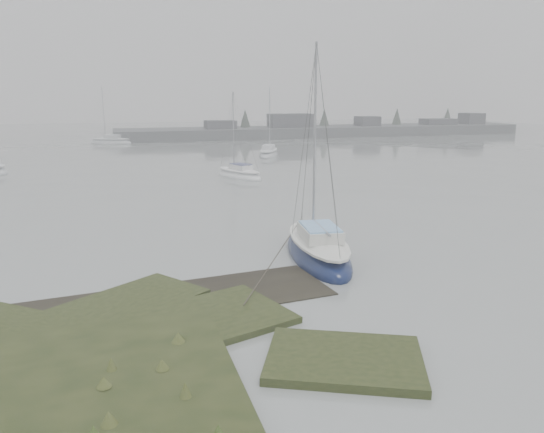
{
  "coord_description": "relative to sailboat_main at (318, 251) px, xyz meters",
  "views": [
    {
      "loc": [
        -4.26,
        -10.56,
        6.0
      ],
      "look_at": [
        0.98,
        6.79,
        1.8
      ],
      "focal_mm": 35.0,
      "sensor_mm": 36.0,
      "label": 1
    }
  ],
  "objects": [
    {
      "name": "ground",
      "position": [
        -2.87,
        22.87,
        -0.26
      ],
      "size": [
        160.0,
        160.0,
        0.0
      ],
      "primitive_type": "plane",
      "color": "slate",
      "rests_on": "ground"
    },
    {
      "name": "far_shoreline",
      "position": [
        23.97,
        54.77,
        0.59
      ],
      "size": [
        60.0,
        8.0,
        4.15
      ],
      "color": "#4C4F51",
      "rests_on": "ground"
    },
    {
      "name": "sailboat_main",
      "position": [
        0.0,
        0.0,
        0.0
      ],
      "size": [
        2.7,
        6.18,
        8.44
      ],
      "rotation": [
        0.0,
        0.0,
        -0.13
      ],
      "color": "#0C153A",
      "rests_on": "ground"
    },
    {
      "name": "sailboat_white",
      "position": [
        1.72,
        19.93,
        -0.05
      ],
      "size": [
        3.4,
        4.94,
        6.67
      ],
      "rotation": [
        0.0,
        0.0,
        0.43
      ],
      "color": "white",
      "rests_on": "ground"
    },
    {
      "name": "sailboat_far_b",
      "position": [
        7.72,
        32.63,
        -0.04
      ],
      "size": [
        3.66,
        5.33,
        7.2
      ],
      "rotation": [
        0.0,
        0.0,
        -0.43
      ],
      "color": "silver",
      "rests_on": "ground"
    },
    {
      "name": "sailboat_far_c",
      "position": [
        -7.18,
        50.76,
        -0.03
      ],
      "size": [
        5.48,
        3.61,
        7.38
      ],
      "rotation": [
        0.0,
        0.0,
        1.17
      ],
      "color": "#A8ADB2",
      "rests_on": "ground"
    }
  ]
}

